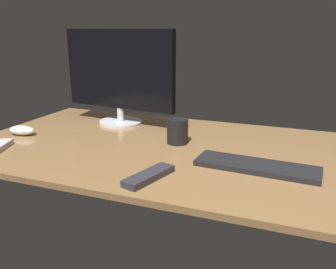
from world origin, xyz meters
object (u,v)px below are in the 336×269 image
at_px(monitor, 119,74).
at_px(coffee_mug, 178,131).
at_px(tv_remote, 149,176).
at_px(keyboard, 257,166).
at_px(computer_mouse, 22,130).

bearing_deg(monitor, coffee_mug, -21.21).
bearing_deg(monitor, tv_remote, -47.59).
bearing_deg(keyboard, tv_remote, -141.75).
height_order(monitor, keyboard, monitor).
bearing_deg(coffee_mug, computer_mouse, -168.63).
height_order(monitor, computer_mouse, monitor).
height_order(keyboard, tv_remote, tv_remote).
bearing_deg(computer_mouse, coffee_mug, 4.40).
relative_size(monitor, computer_mouse, 4.95).
height_order(keyboard, coffee_mug, coffee_mug).
distance_m(monitor, tv_remote, 0.68).
height_order(monitor, coffee_mug, monitor).
xyz_separation_m(monitor, keyboard, (0.66, -0.34, -0.22)).
relative_size(monitor, tv_remote, 3.02).
bearing_deg(keyboard, computer_mouse, -177.89).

